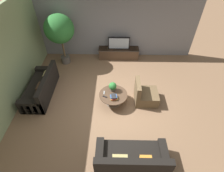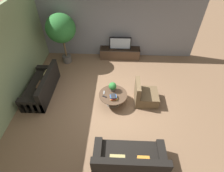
{
  "view_description": "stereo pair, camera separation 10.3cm",
  "coord_description": "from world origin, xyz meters",
  "px_view_note": "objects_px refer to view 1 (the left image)",
  "views": [
    {
      "loc": [
        0.14,
        -4.14,
        4.7
      ],
      "look_at": [
        0.05,
        0.32,
        0.55
      ],
      "focal_mm": 28.0,
      "sensor_mm": 36.0,
      "label": 1
    },
    {
      "loc": [
        0.24,
        -4.14,
        4.7
      ],
      "look_at": [
        0.05,
        0.32,
        0.55
      ],
      "focal_mm": 28.0,
      "sensor_mm": 36.0,
      "label": 2
    }
  ],
  "objects_px": {
    "couch_by_wall": "(41,88)",
    "armchair_wicker": "(145,95)",
    "coffee_table": "(113,97)",
    "couch_near_entry": "(131,159)",
    "potted_plant_tabletop": "(113,86)",
    "television": "(119,43)",
    "media_console": "(119,53)",
    "potted_palm_tall": "(59,30)"
  },
  "relations": [
    {
      "from": "coffee_table",
      "to": "potted_plant_tabletop",
      "type": "bearing_deg",
      "value": 97.61
    },
    {
      "from": "couch_near_entry",
      "to": "potted_plant_tabletop",
      "type": "bearing_deg",
      "value": -77.64
    },
    {
      "from": "couch_by_wall",
      "to": "couch_near_entry",
      "type": "distance_m",
      "value": 4.07
    },
    {
      "from": "potted_palm_tall",
      "to": "potted_plant_tabletop",
      "type": "bearing_deg",
      "value": -45.97
    },
    {
      "from": "television",
      "to": "potted_plant_tabletop",
      "type": "relative_size",
      "value": 2.86
    },
    {
      "from": "potted_plant_tabletop",
      "to": "potted_palm_tall",
      "type": "bearing_deg",
      "value": 134.03
    },
    {
      "from": "couch_near_entry",
      "to": "potted_plant_tabletop",
      "type": "distance_m",
      "value": 2.46
    },
    {
      "from": "coffee_table",
      "to": "couch_by_wall",
      "type": "relative_size",
      "value": 0.49
    },
    {
      "from": "couch_by_wall",
      "to": "couch_near_entry",
      "type": "xyz_separation_m",
      "value": [
        3.14,
        -2.59,
        -0.0
      ]
    },
    {
      "from": "media_console",
      "to": "couch_by_wall",
      "type": "distance_m",
      "value": 3.79
    },
    {
      "from": "coffee_table",
      "to": "armchair_wicker",
      "type": "distance_m",
      "value": 1.12
    },
    {
      "from": "couch_by_wall",
      "to": "armchair_wicker",
      "type": "relative_size",
      "value": 2.33
    },
    {
      "from": "media_console",
      "to": "potted_palm_tall",
      "type": "xyz_separation_m",
      "value": [
        -2.42,
        -0.43,
        1.32
      ]
    },
    {
      "from": "armchair_wicker",
      "to": "potted_plant_tabletop",
      "type": "relative_size",
      "value": 2.54
    },
    {
      "from": "television",
      "to": "coffee_table",
      "type": "distance_m",
      "value": 2.94
    },
    {
      "from": "potted_plant_tabletop",
      "to": "coffee_table",
      "type": "bearing_deg",
      "value": -82.39
    },
    {
      "from": "armchair_wicker",
      "to": "potted_plant_tabletop",
      "type": "distance_m",
      "value": 1.19
    },
    {
      "from": "television",
      "to": "coffee_table",
      "type": "height_order",
      "value": "television"
    },
    {
      "from": "potted_palm_tall",
      "to": "couch_near_entry",
      "type": "bearing_deg",
      "value": -59.75
    },
    {
      "from": "television",
      "to": "potted_palm_tall",
      "type": "height_order",
      "value": "potted_palm_tall"
    },
    {
      "from": "media_console",
      "to": "couch_by_wall",
      "type": "height_order",
      "value": "couch_by_wall"
    },
    {
      "from": "armchair_wicker",
      "to": "coffee_table",
      "type": "bearing_deg",
      "value": 96.3
    },
    {
      "from": "media_console",
      "to": "television",
      "type": "xyz_separation_m",
      "value": [
        0.0,
        -0.0,
        0.51
      ]
    },
    {
      "from": "couch_near_entry",
      "to": "potted_plant_tabletop",
      "type": "relative_size",
      "value": 5.4
    },
    {
      "from": "television",
      "to": "couch_by_wall",
      "type": "bearing_deg",
      "value": -138.98
    },
    {
      "from": "media_console",
      "to": "potted_palm_tall",
      "type": "bearing_deg",
      "value": -169.85
    },
    {
      "from": "coffee_table",
      "to": "potted_plant_tabletop",
      "type": "xyz_separation_m",
      "value": [
        -0.03,
        0.2,
        0.31
      ]
    },
    {
      "from": "media_console",
      "to": "couch_by_wall",
      "type": "relative_size",
      "value": 0.93
    },
    {
      "from": "potted_plant_tabletop",
      "to": "couch_near_entry",
      "type": "bearing_deg",
      "value": -77.64
    },
    {
      "from": "television",
      "to": "coffee_table",
      "type": "bearing_deg",
      "value": -94.17
    },
    {
      "from": "coffee_table",
      "to": "potted_palm_tall",
      "type": "bearing_deg",
      "value": 132.0
    },
    {
      "from": "coffee_table",
      "to": "couch_near_entry",
      "type": "relative_size",
      "value": 0.53
    },
    {
      "from": "potted_palm_tall",
      "to": "potted_plant_tabletop",
      "type": "relative_size",
      "value": 6.49
    },
    {
      "from": "media_console",
      "to": "television",
      "type": "distance_m",
      "value": 0.51
    },
    {
      "from": "couch_by_wall",
      "to": "armchair_wicker",
      "type": "distance_m",
      "value": 3.77
    },
    {
      "from": "armchair_wicker",
      "to": "potted_plant_tabletop",
      "type": "bearing_deg",
      "value": 86.33
    },
    {
      "from": "couch_near_entry",
      "to": "potted_plant_tabletop",
      "type": "xyz_separation_m",
      "value": [
        -0.52,
        2.38,
        0.32
      ]
    },
    {
      "from": "television",
      "to": "couch_by_wall",
      "type": "relative_size",
      "value": 0.48
    },
    {
      "from": "potted_palm_tall",
      "to": "media_console",
      "type": "bearing_deg",
      "value": 10.15
    },
    {
      "from": "media_console",
      "to": "coffee_table",
      "type": "distance_m",
      "value": 2.9
    },
    {
      "from": "television",
      "to": "potted_palm_tall",
      "type": "xyz_separation_m",
      "value": [
        -2.42,
        -0.43,
        0.81
      ]
    },
    {
      "from": "potted_palm_tall",
      "to": "couch_by_wall",
      "type": "bearing_deg",
      "value": -101.95
    }
  ]
}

